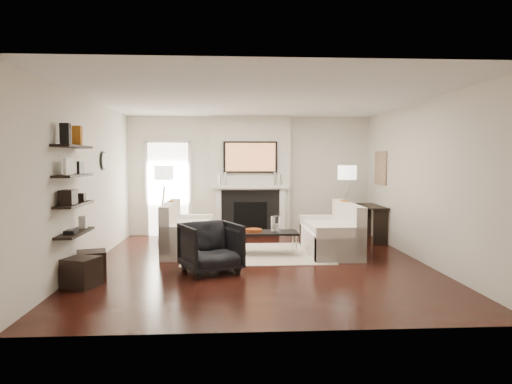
{
  "coord_description": "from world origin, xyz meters",
  "views": [
    {
      "loc": [
        -0.47,
        -7.43,
        1.71
      ],
      "look_at": [
        0.0,
        0.6,
        1.15
      ],
      "focal_mm": 32.0,
      "sensor_mm": 36.0,
      "label": 1
    }
  ],
  "objects": [
    {
      "name": "tv_screen",
      "position": [
        0.0,
        2.68,
        1.78
      ],
      "size": [
        1.1,
        0.0,
        0.62
      ],
      "primitive_type": "cube",
      "color": "#BF723F",
      "rests_on": "tv_body"
    },
    {
      "name": "decor_wine_rack",
      "position": [
        -2.62,
        -1.24,
        1.22
      ],
      "size": [
        0.18,
        0.25,
        0.2
      ],
      "primitive_type": "cube",
      "color": "black",
      "rests_on": "shelf_lower"
    },
    {
      "name": "hurricane_candle",
      "position": [
        0.36,
        0.73,
        0.5
      ],
      "size": [
        0.09,
        0.09,
        0.14
      ],
      "primitive_type": "cylinder",
      "color": "white",
      "rests_on": "coffee_table"
    },
    {
      "name": "shelf_bottom",
      "position": [
        -2.62,
        -1.0,
        0.7
      ],
      "size": [
        0.25,
        1.0,
        0.03
      ],
      "primitive_type": "cube",
      "color": "black",
      "rests_on": "wall_left"
    },
    {
      "name": "decor_box_tall",
      "position": [
        -2.62,
        -0.65,
        0.81
      ],
      "size": [
        0.1,
        0.1,
        0.18
      ],
      "primitive_type": "cube",
      "color": "white",
      "rests_on": "shelf_bottom"
    },
    {
      "name": "lamp_left_leg_c",
      "position": [
        -1.91,
        2.17,
        0.6
      ],
      "size": [
        0.14,
        0.22,
        1.23
      ],
      "primitive_type": "cylinder",
      "rotation": [
        0.18,
        0.0,
        2.62
      ],
      "color": "silver",
      "rests_on": "floor"
    },
    {
      "name": "coffee_table",
      "position": [
        0.21,
        0.73,
        0.4
      ],
      "size": [
        1.1,
        0.55,
        0.04
      ],
      "primitive_type": "cube",
      "color": "black",
      "rests_on": "floor"
    },
    {
      "name": "loveseat_left_base",
      "position": [
        -1.23,
        1.09,
        0.21
      ],
      "size": [
        0.85,
        1.8,
        0.42
      ],
      "primitive_type": "cube",
      "color": "silver",
      "rests_on": "floor"
    },
    {
      "name": "fireplace_surround",
      "position": [
        0.0,
        2.74,
        0.52
      ],
      "size": [
        1.3,
        0.02,
        1.04
      ],
      "primitive_type": "cube",
      "color": "black",
      "rests_on": "floor"
    },
    {
      "name": "rug",
      "position": [
        0.01,
        0.81,
        0.01
      ],
      "size": [
        2.6,
        2.0,
        0.01
      ],
      "primitive_type": "cube",
      "color": "beige",
      "rests_on": "floor"
    },
    {
      "name": "hurricane_glass",
      "position": [
        0.36,
        0.73,
        0.56
      ],
      "size": [
        0.16,
        0.16,
        0.28
      ],
      "primitive_type": "cylinder",
      "color": "white",
      "rests_on": "coffee_table"
    },
    {
      "name": "firebox",
      "position": [
        0.0,
        2.73,
        0.45
      ],
      "size": [
        0.75,
        0.02,
        0.65
      ],
      "primitive_type": "cube",
      "color": "black",
      "rests_on": "floor"
    },
    {
      "name": "ottoman_near",
      "position": [
        -2.47,
        -0.79,
        0.2
      ],
      "size": [
        0.5,
        0.5,
        0.4
      ],
      "primitive_type": "cube",
      "rotation": [
        0.0,
        0.0,
        0.3
      ],
      "color": "black",
      "rests_on": "floor"
    },
    {
      "name": "lamp_right_post",
      "position": [
        2.05,
        2.19,
        0.6
      ],
      "size": [
        0.02,
        0.02,
        1.2
      ],
      "primitive_type": "cylinder",
      "color": "silver",
      "rests_on": "floor"
    },
    {
      "name": "candlestick_l_tall",
      "position": [
        -0.55,
        2.7,
        1.3
      ],
      "size": [
        0.04,
        0.04,
        0.3
      ],
      "primitive_type": "cylinder",
      "color": "silver",
      "rests_on": "mantel_shelf"
    },
    {
      "name": "lamp_left_leg_a",
      "position": [
        -1.74,
        2.27,
        0.6
      ],
      "size": [
        0.25,
        0.02,
        1.23
      ],
      "primitive_type": "cylinder",
      "rotation": [
        0.18,
        0.0,
        4.71
      ],
      "color": "silver",
      "rests_on": "floor"
    },
    {
      "name": "loveseat_left_back",
      "position": [
        -1.57,
        1.09,
        0.53
      ],
      "size": [
        0.18,
        1.8,
        0.8
      ],
      "primitive_type": "cube",
      "color": "silver",
      "rests_on": "floor"
    },
    {
      "name": "loveseat_right_cushion",
      "position": [
        1.33,
        0.84,
        0.47
      ],
      "size": [
        0.63,
        1.44,
        0.1
      ],
      "primitive_type": "cube",
      "color": "silver",
      "rests_on": "loveseat_right_base"
    },
    {
      "name": "console_top",
      "position": [
        2.57,
        2.07,
        0.73
      ],
      "size": [
        0.35,
        1.2,
        0.04
      ],
      "primitive_type": "cube",
      "color": "black",
      "rests_on": "floor"
    },
    {
      "name": "shelf_lower",
      "position": [
        -2.62,
        -1.0,
        1.1
      ],
      "size": [
        0.25,
        1.0,
        0.04
      ],
      "primitive_type": "cube",
      "color": "black",
      "rests_on": "wall_left"
    },
    {
      "name": "decor_frame_a",
      "position": [
        -2.62,
        -1.19,
        1.63
      ],
      "size": [
        0.04,
        0.3,
        0.22
      ],
      "primitive_type": "cube",
      "color": "white",
      "rests_on": "shelf_upper"
    },
    {
      "name": "decor_magfile_b",
      "position": [
        -2.62,
        -0.8,
        2.06
      ],
      "size": [
        0.12,
        0.1,
        0.28
      ],
      "primitive_type": "cube",
      "color": "#A45A14",
      "rests_on": "shelf_top"
    },
    {
      "name": "console_leg_n",
      "position": [
        2.57,
        1.52,
        0.35
      ],
      "size": [
        0.3,
        0.04,
        0.71
      ],
      "primitive_type": "cube",
      "color": "black",
      "rests_on": "floor"
    },
    {
      "name": "shelf_top",
      "position": [
        -2.62,
        -1.0,
        1.9
      ],
      "size": [
        0.25,
        1.0,
        0.04
      ],
      "primitive_type": "cube",
      "color": "black",
      "rests_on": "wall_left"
    },
    {
      "name": "lamp_right_shade",
      "position": [
        2.05,
        2.19,
        1.45
      ],
      "size": [
        0.4,
        0.4,
        0.3
      ],
      "primitive_type": "cylinder",
      "color": "white",
      "rests_on": "lamp_right_post"
    },
    {
      "name": "clock_face",
      "position": [
        -2.71,
        0.9,
        1.7
      ],
      "size": [
        0.01,
        0.29,
        0.29
      ],
      "primitive_type": "cylinder",
      "rotation": [
        0.0,
        1.57,
        0.0
      ],
      "color": "white",
      "rests_on": "clock_rim"
    },
    {
      "name": "ottoman_far",
      "position": [
        -2.47,
        -1.24,
        0.2
      ],
      "size": [
        0.52,
        0.52,
        0.4
      ],
      "primitive_type": "cube",
      "rotation": [
        0.0,
        0.0,
        -0.36
      ],
      "color": "black",
      "rests_on": "floor"
    },
    {
      "name": "wall_art",
      "position": [
        2.73,
        2.05,
        1.55
      ],
      "size": [
        0.03,
        0.7,
        0.7
      ],
      "primitive_type": "cube",
      "color": "#99744C",
      "rests_on": "wall_right"
    },
    {
      "name": "candlestick_r_tall",
      "position": [
        0.55,
        2.7,
        1.3
      ],
      "size": [
        0.04,
        0.04,
        0.3
      ],
      "primitive_type": "cylinder",
      "color": "silver",
      "rests_on": "mantel_shelf"
    },
    {
      "name": "loveseat_right_back",
      "position": [
        1.72,
        0.84,
        0.53
      ],
      "size": [
        0.18,
        1.8,
        0.8
      ],
      "primitive_type": "cube",
      "color": "silver",
      "rests_on": "floor"
    },
    {
      "name": "loveseat_left_cushion",
      "position": [
        -1.18,
        1.09,
        0.47
      ],
      "size": [
        0.63,
        1.44,
        0.1
      ],
      "primitive_type": "cube",
      "color": "silver",
      "rests_on": "loveseat_left_base"
    },
    {
      "name": "pillow_right_orange",
      "position": [
        1.72,
        1.14,
        0.73
      ],
      "size": [
        0.1,
        0.42,
        0.42
      ],
      "primitive_type": "cube",
      "color": "#A45A14",
      "rests_on": "loveseat_right_cushion"
    },
    {
      "name": "loveseat_left_arm_s",
      "position": [
        -1.23,
        1.9,
        0.3
      ],
      "size": [
        0.85,
        0.18,
        0.6
      ],
      "primitive_type": "cube",
      "color": "silver",
      "rests_on": "floor"
    },
    {
      "name": "lamp_right_leg_a",
      "position": [
        2.16,
        2.19,
        0.6
      ],
      "size": [
        0.25,
        0.02,
        1.23
      ],
      "primitive_type": "cylinder",
      "rotation": [
        0.18,
        0.0,
        4.71
      ],
      "color": "silver",
      "rests_on": "floor"
    },
    {
      "name": "coffee_leg_sw",
      "position": [
        -0.29,
        0.95,
        0.19
      ],
      "size": [
        0.02,
        0.02,
        0.38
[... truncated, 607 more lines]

